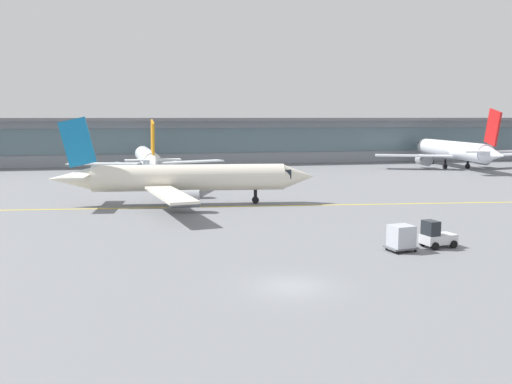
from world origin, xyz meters
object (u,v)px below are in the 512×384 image
(gate_airplane_1, at_px, (147,158))
(taxiing_regional_jet, at_px, (186,178))
(baggage_tug, at_px, (436,236))
(cargo_dolly_lead, at_px, (401,237))
(gate_airplane_2, at_px, (453,150))

(gate_airplane_1, relative_size, taxiing_regional_jet, 0.96)
(baggage_tug, bearing_deg, gate_airplane_1, 100.14)
(cargo_dolly_lead, bearing_deg, taxiing_regional_jet, 109.33)
(gate_airplane_2, bearing_deg, gate_airplane_1, 94.89)
(gate_airplane_2, distance_m, baggage_tug, 69.68)
(baggage_tug, xyz_separation_m, cargo_dolly_lead, (-3.11, -0.53, 0.16))
(gate_airplane_2, relative_size, taxiing_regional_jet, 1.14)
(gate_airplane_1, bearing_deg, cargo_dolly_lead, -167.21)
(taxiing_regional_jet, bearing_deg, gate_airplane_2, 38.55)
(taxiing_regional_jet, relative_size, cargo_dolly_lead, 12.73)
(taxiing_regional_jet, xyz_separation_m, baggage_tug, (17.00, -24.47, -2.06))
(gate_airplane_1, height_order, gate_airplane_2, gate_airplane_2)
(gate_airplane_2, height_order, taxiing_regional_jet, gate_airplane_2)
(gate_airplane_1, bearing_deg, taxiing_regional_jet, -177.35)
(gate_airplane_2, bearing_deg, taxiing_regional_jet, 126.76)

